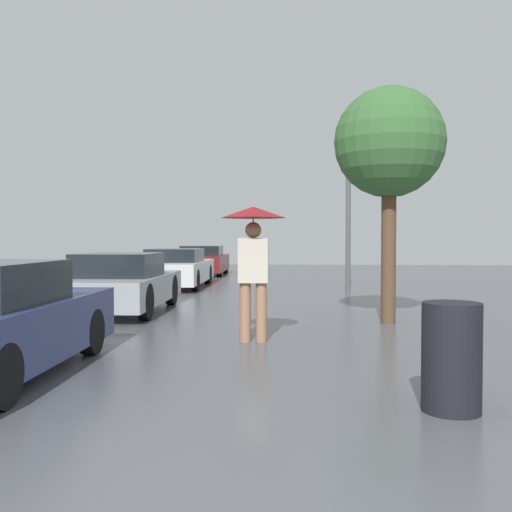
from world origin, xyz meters
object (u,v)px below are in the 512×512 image
Objects in this scene: parked_car_second at (121,284)px; tree at (389,145)px; pedestrian at (253,242)px; street_lamp at (348,194)px; trash_bin at (451,357)px; parked_car_third at (177,269)px; parked_car_farthest at (203,261)px.

tree reaches higher than parked_car_second.
pedestrian is 0.42× the size of street_lamp.
street_lamp is 4.91× the size of trash_bin.
tree is at bearing -54.73° from parked_car_third.
parked_car_second is at bearing -90.02° from parked_car_farthest.
parked_car_third is at bearing 160.77° from street_lamp.
tree is 5.53m from street_lamp.
parked_car_second is 11.85m from parked_car_farthest.
parked_car_farthest is at bearing 111.41° from tree.
tree is 5.84m from trash_bin.
pedestrian is 4.45m from parked_car_second.
parked_car_farthest is at bearing 123.51° from street_lamp.
parked_car_second is 0.88× the size of parked_car_third.
tree is (2.29, 1.93, 1.70)m from pedestrian.
tree is at bearing 40.01° from pedestrian.
trash_bin is (-0.40, -5.18, -2.67)m from tree.
pedestrian is at bearing 120.14° from trash_bin.
trash_bin is at bearing -69.16° from parked_car_third.
parked_car_third is at bearing 89.68° from parked_car_second.
pedestrian is at bearing -106.55° from street_lamp.
parked_car_third is 0.96× the size of street_lamp.
parked_car_farthest is (-2.88, 15.13, -0.87)m from pedestrian.
street_lamp is at bearing 90.88° from tree.
street_lamp reaches higher than parked_car_second.
street_lamp reaches higher than parked_car_farthest.
tree reaches higher than parked_car_farthest.
parked_car_farthest is at bearing 89.98° from parked_car_second.
parked_car_farthest is 4.06× the size of trash_bin.
parked_car_farthest reaches higher than parked_car_third.
parked_car_second is at bearing 126.19° from trash_bin.
street_lamp reaches higher than trash_bin.
parked_car_farthest is (0.00, 11.85, 0.00)m from parked_car_second.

